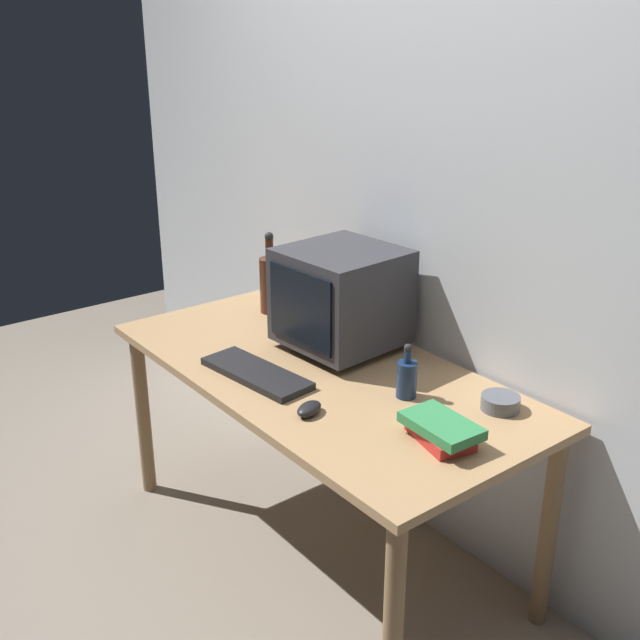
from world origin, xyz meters
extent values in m
plane|color=gray|center=(0.00, 0.00, 0.00)|extent=(6.00, 6.00, 0.00)
cube|color=silver|center=(0.00, 0.45, 1.25)|extent=(4.00, 0.08, 2.50)
cube|color=tan|center=(0.00, 0.00, 0.72)|extent=(1.61, 0.79, 0.03)
cylinder|color=olive|center=(-0.75, -0.33, 0.35)|extent=(0.06, 0.06, 0.71)
cylinder|color=olive|center=(0.75, -0.33, 0.35)|extent=(0.06, 0.06, 0.71)
cylinder|color=olive|center=(-0.75, 0.33, 0.35)|extent=(0.06, 0.06, 0.71)
cylinder|color=olive|center=(0.75, 0.33, 0.35)|extent=(0.06, 0.06, 0.71)
cube|color=#333338|center=(-0.10, 0.17, 0.75)|extent=(0.30, 0.26, 0.03)
cube|color=#333338|center=(-0.10, 0.17, 0.94)|extent=(0.40, 0.40, 0.34)
cube|color=black|center=(-0.09, -0.02, 0.94)|extent=(0.31, 0.03, 0.27)
cube|color=black|center=(-0.08, -0.21, 0.75)|extent=(0.43, 0.20, 0.02)
ellipsoid|color=black|center=(0.23, -0.22, 0.76)|extent=(0.09, 0.11, 0.04)
cylinder|color=#472314|center=(-0.56, 0.18, 0.85)|extent=(0.08, 0.08, 0.23)
cylinder|color=#472314|center=(-0.56, 0.18, 1.01)|extent=(0.03, 0.03, 0.08)
sphere|color=#262626|center=(-0.56, 0.18, 1.06)|extent=(0.04, 0.04, 0.04)
cylinder|color=navy|center=(0.33, 0.09, 0.80)|extent=(0.07, 0.07, 0.12)
cylinder|color=navy|center=(0.33, 0.09, 0.88)|extent=(0.02, 0.02, 0.04)
sphere|color=#262626|center=(0.33, 0.09, 0.91)|extent=(0.03, 0.03, 0.03)
cube|color=red|center=(0.59, -0.03, 0.76)|extent=(0.22, 0.17, 0.04)
cube|color=#33894C|center=(0.59, -0.03, 0.79)|extent=(0.24, 0.15, 0.03)
cylinder|color=#595B66|center=(0.57, 0.26, 0.76)|extent=(0.12, 0.12, 0.04)
camera|label=1|loc=(1.90, -1.48, 1.87)|focal=43.49mm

